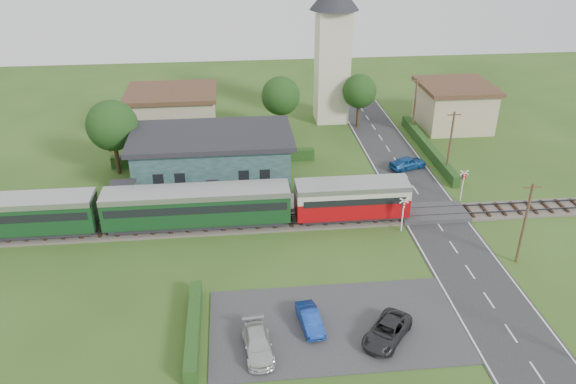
{
  "coord_description": "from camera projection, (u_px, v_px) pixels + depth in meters",
  "views": [
    {
      "loc": [
        -7.75,
        -41.09,
        25.65
      ],
      "look_at": [
        -3.09,
        4.0,
        2.05
      ],
      "focal_mm": 35.0,
      "sensor_mm": 36.0,
      "label": 1
    }
  ],
  "objects": [
    {
      "name": "road",
      "position": [
        439.0,
        226.0,
        49.71
      ],
      "size": [
        6.0,
        70.0,
        0.05
      ],
      "primitive_type": "cube",
      "color": "#28282B",
      "rests_on": "ground"
    },
    {
      "name": "platform",
      "position": [
        213.0,
        207.0,
        52.37
      ],
      "size": [
        30.0,
        3.0,
        0.45
      ],
      "primitive_type": "cube",
      "color": "gray",
      "rests_on": "ground"
    },
    {
      "name": "car_on_road",
      "position": [
        408.0,
        163.0,
        59.97
      ],
      "size": [
        4.34,
        2.82,
        1.37
      ],
      "primitive_type": "imported",
      "rotation": [
        0.0,
        0.0,
        1.89
      ],
      "color": "navy",
      "rests_on": "road"
    },
    {
      "name": "equipment_hut",
      "position": [
        124.0,
        197.0,
        50.94
      ],
      "size": [
        2.3,
        2.3,
        2.55
      ],
      "color": "beige",
      "rests_on": "platform"
    },
    {
      "name": "tree_b",
      "position": [
        281.0,
        96.0,
        66.6
      ],
      "size": [
        4.6,
        4.6,
        7.34
      ],
      "color": "#332316",
      "rests_on": "ground"
    },
    {
      "name": "car_park_dark",
      "position": [
        387.0,
        331.0,
        36.57
      ],
      "size": [
        4.35,
        4.71,
        1.23
      ],
      "primitive_type": "imported",
      "rotation": [
        0.0,
        0.0,
        -0.68
      ],
      "color": "#27272A",
      "rests_on": "car_park"
    },
    {
      "name": "church_tower",
      "position": [
        333.0,
        41.0,
        69.24
      ],
      "size": [
        6.0,
        6.0,
        17.6
      ],
      "color": "beige",
      "rests_on": "ground"
    },
    {
      "name": "streetlamp_east",
      "position": [
        416.0,
        97.0,
        72.68
      ],
      "size": [
        0.3,
        0.3,
        5.15
      ],
      "color": "#3F3F47",
      "rests_on": "ground"
    },
    {
      "name": "crossing_signal_far",
      "position": [
        463.0,
        181.0,
        52.93
      ],
      "size": [
        0.84,
        0.28,
        3.28
      ],
      "color": "silver",
      "rests_on": "ground"
    },
    {
      "name": "railway_track",
      "position": [
        324.0,
        220.0,
        50.52
      ],
      "size": [
        76.0,
        3.2,
        0.49
      ],
      "color": "#4C443D",
      "rests_on": "ground"
    },
    {
      "name": "utility_pole_c",
      "position": [
        450.0,
        143.0,
        57.25
      ],
      "size": [
        1.4,
        0.22,
        7.0
      ],
      "color": "#473321",
      "rests_on": "ground"
    },
    {
      "name": "house_west",
      "position": [
        173.0,
        112.0,
        68.2
      ],
      "size": [
        10.8,
        8.8,
        5.5
      ],
      "color": "tan",
      "rests_on": "ground"
    },
    {
      "name": "train",
      "position": [
        160.0,
        208.0,
        48.25
      ],
      "size": [
        43.2,
        2.9,
        3.4
      ],
      "color": "#232328",
      "rests_on": "ground"
    },
    {
      "name": "utility_pole_d",
      "position": [
        415.0,
        105.0,
        67.84
      ],
      "size": [
        1.4,
        0.22,
        7.0
      ],
      "color": "#473321",
      "rests_on": "ground"
    },
    {
      "name": "utility_pole_b",
      "position": [
        525.0,
        223.0,
        43.13
      ],
      "size": [
        1.4,
        0.22,
        7.0
      ],
      "color": "#473321",
      "rests_on": "ground"
    },
    {
      "name": "car_park_silver",
      "position": [
        258.0,
        344.0,
        35.52
      ],
      "size": [
        2.11,
        4.39,
        1.23
      ],
      "primitive_type": "imported",
      "rotation": [
        0.0,
        0.0,
        0.09
      ],
      "color": "beige",
      "rests_on": "car_park"
    },
    {
      "name": "ground",
      "position": [
        328.0,
        232.0,
        48.8
      ],
      "size": [
        120.0,
        120.0,
        0.0
      ],
      "primitive_type": "plane",
      "color": "#2D4C19"
    },
    {
      "name": "hedge_roadside",
      "position": [
        428.0,
        148.0,
        63.94
      ],
      "size": [
        0.8,
        18.0,
        1.2
      ],
      "primitive_type": "cube",
      "color": "#193814",
      "rests_on": "ground"
    },
    {
      "name": "hedge_station",
      "position": [
        214.0,
        158.0,
        61.27
      ],
      "size": [
        22.0,
        0.8,
        1.3
      ],
      "primitive_type": "cube",
      "color": "#193814",
      "rests_on": "ground"
    },
    {
      "name": "car_park_blue",
      "position": [
        310.0,
        319.0,
        37.68
      ],
      "size": [
        1.71,
        3.68,
        1.17
      ],
      "primitive_type": "imported",
      "rotation": [
        0.0,
        0.0,
        0.14
      ],
      "color": "navy",
      "rests_on": "car_park"
    },
    {
      "name": "hedge_carpark",
      "position": [
        194.0,
        329.0,
        36.94
      ],
      "size": [
        0.8,
        9.0,
        1.2
      ],
      "primitive_type": "cube",
      "color": "#193814",
      "rests_on": "ground"
    },
    {
      "name": "station_building",
      "position": [
        213.0,
        158.0,
        56.35
      ],
      "size": [
        16.0,
        9.0,
        5.3
      ],
      "color": "#223B3D",
      "rests_on": "ground"
    },
    {
      "name": "crossing_signal_near",
      "position": [
        403.0,
        209.0,
        48.04
      ],
      "size": [
        0.84,
        0.28,
        3.28
      ],
      "color": "silver",
      "rests_on": "ground"
    },
    {
      "name": "pedestrian_far",
      "position": [
        135.0,
        204.0,
        50.69
      ],
      "size": [
        0.8,
        0.94,
        1.71
      ],
      "primitive_type": "imported",
      "rotation": [
        0.0,
        0.0,
        1.77
      ],
      "color": "gray",
      "rests_on": "platform"
    },
    {
      "name": "streetlamp_west",
      "position": [
        106.0,
        127.0,
        63.04
      ],
      "size": [
        0.3,
        0.3,
        5.15
      ],
      "color": "#3F3F47",
      "rests_on": "ground"
    },
    {
      "name": "crossing_deck",
      "position": [
        432.0,
        213.0,
        51.38
      ],
      "size": [
        6.2,
        3.4,
        0.45
      ],
      "primitive_type": "cube",
      "color": "#333335",
      "rests_on": "ground"
    },
    {
      "name": "pedestrian_near",
      "position": [
        300.0,
        196.0,
        52.01
      ],
      "size": [
        0.66,
        0.49,
        1.67
      ],
      "primitive_type": "imported",
      "rotation": [
        0.0,
        0.0,
        3.3
      ],
      "color": "gray",
      "rests_on": "platform"
    },
    {
      "name": "house_east",
      "position": [
        454.0,
        105.0,
        70.51
      ],
      "size": [
        8.8,
        8.8,
        5.5
      ],
      "color": "tan",
      "rests_on": "ground"
    },
    {
      "name": "tree_c",
      "position": [
        359.0,
        91.0,
        69.44
      ],
      "size": [
        4.2,
        4.2,
        6.78
      ],
      "color": "#332316",
      "rests_on": "ground"
    },
    {
      "name": "tree_a",
      "position": [
        112.0,
        126.0,
        56.84
      ],
      "size": [
        5.2,
        5.2,
        8.0
      ],
      "color": "#332316",
      "rests_on": "ground"
    },
    {
      "name": "car_park",
      "position": [
        335.0,
        325.0,
        38.06
      ],
      "size": [
        17.0,
        9.0,
        0.08
      ],
      "primitive_type": "cube",
      "color": "#333335",
      "rests_on": "ground"
    }
  ]
}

